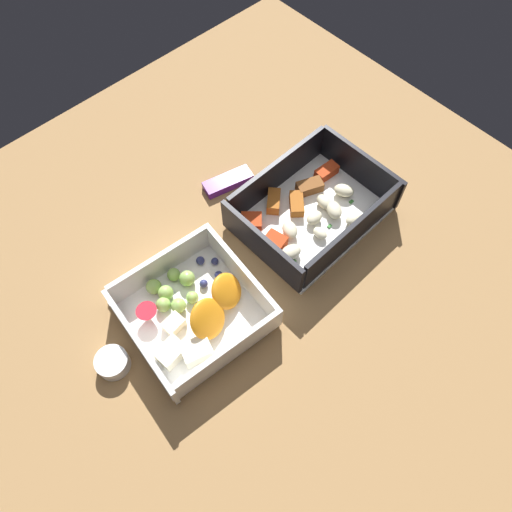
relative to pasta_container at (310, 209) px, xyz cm
name	(u,v)px	position (x,y,z in cm)	size (l,w,h in cm)	color
table_surface	(261,262)	(-9.21, -0.34, -2.82)	(80.00, 80.00, 2.00)	#9E7547
pasta_container	(310,209)	(0.00, 0.00, 0.00)	(19.14, 14.32, 5.86)	white
fruit_bowl	(192,311)	(-20.66, -0.69, -0.12)	(16.39, 16.21, 5.23)	white
candy_bar	(228,182)	(-4.35, 11.64, -1.22)	(7.00, 2.40, 1.20)	#51197A
paper_cup_liner	(113,363)	(-31.16, 0.85, -0.86)	(3.78, 3.78, 1.93)	white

